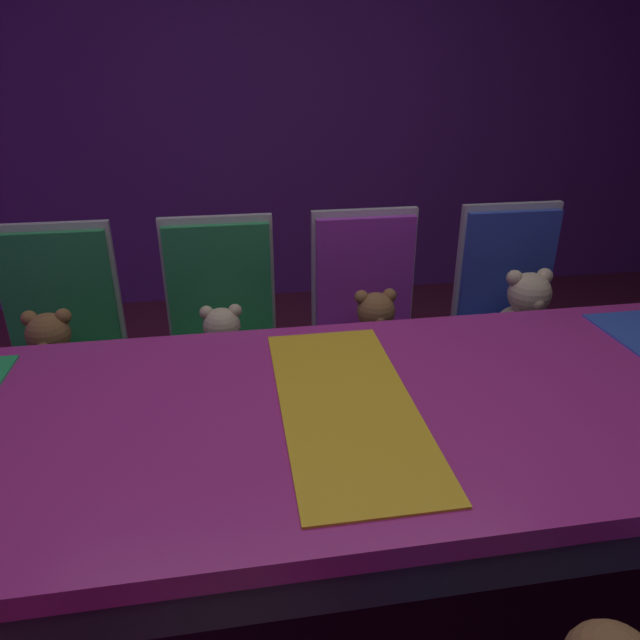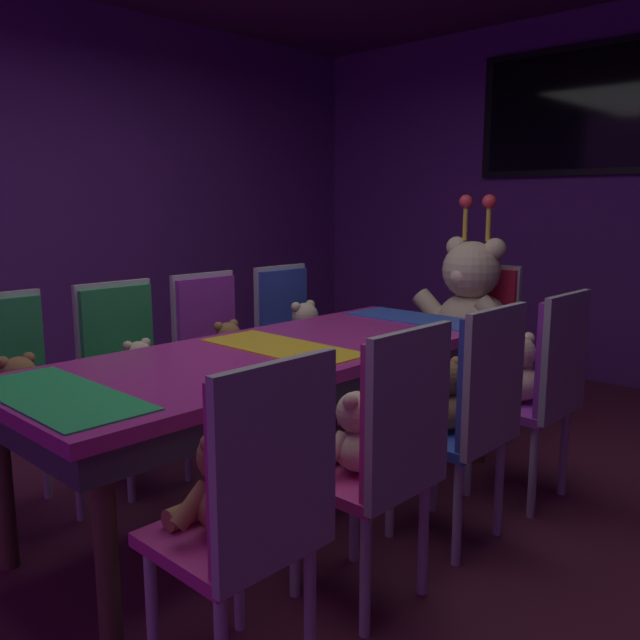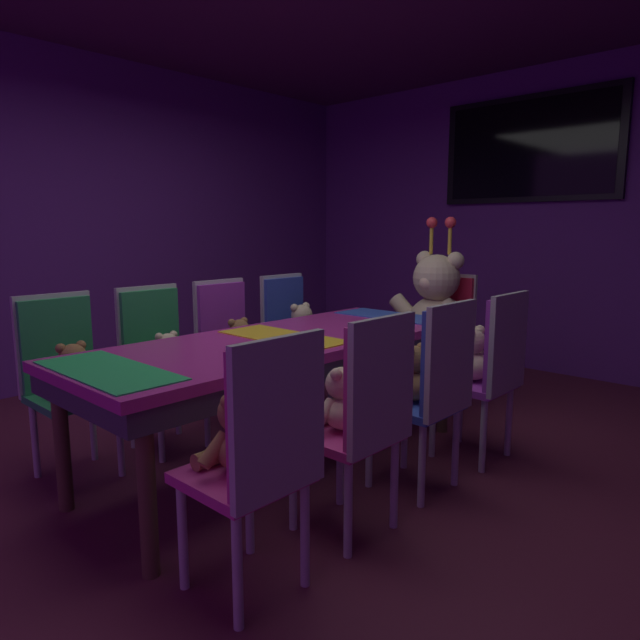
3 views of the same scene
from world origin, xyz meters
name	(u,v)px [view 2 (image 2 of 3)]	position (x,y,z in m)	size (l,w,h in m)	color
ground_plane	(284,505)	(0.00, 0.00, 0.00)	(7.90, 7.90, 0.00)	#591E33
wall_back	(584,199)	(0.00, 3.20, 1.40)	(5.20, 0.12, 2.80)	#59267F
wall_left	(22,198)	(-2.60, 0.00, 1.40)	(0.12, 6.40, 2.80)	#59267F
banquet_table	(282,367)	(0.00, 0.00, 0.65)	(0.90, 2.39, 0.75)	#B22D8C
chair_left_0	(7,383)	(-0.82, -0.87, 0.60)	(0.42, 0.41, 0.98)	#268C4C
teddy_left_0	(21,393)	(-0.68, -0.87, 0.58)	(0.23, 0.30, 0.29)	olive
chair_left_1	(124,361)	(-0.82, -0.30, 0.60)	(0.42, 0.41, 0.98)	#268C4C
teddy_left_1	(140,371)	(-0.68, -0.30, 0.57)	(0.22, 0.28, 0.26)	beige
chair_left_2	(213,343)	(-0.83, 0.25, 0.60)	(0.42, 0.41, 0.98)	purple
teddy_left_2	(229,350)	(-0.69, 0.25, 0.58)	(0.23, 0.30, 0.28)	olive
chair_left_3	(289,329)	(-0.84, 0.85, 0.60)	(0.42, 0.41, 0.98)	#2D47B2
teddy_left_3	(306,332)	(-0.69, 0.85, 0.60)	(0.27, 0.34, 0.32)	beige
chair_right_0	(258,499)	(0.83, -0.87, 0.60)	(0.42, 0.41, 0.98)	#CC338C
teddy_right_0	(223,486)	(0.68, -0.87, 0.59)	(0.25, 0.32, 0.30)	olive
chair_right_1	(389,443)	(0.83, -0.30, 0.60)	(0.42, 0.41, 0.98)	#CC338C
teddy_right_1	(356,436)	(0.68, -0.30, 0.58)	(0.24, 0.31, 0.29)	beige
chair_right_2	(475,404)	(0.81, 0.27, 0.60)	(0.42, 0.41, 0.98)	#2D47B2
teddy_right_2	(443,399)	(0.67, 0.27, 0.59)	(0.24, 0.31, 0.30)	olive
chair_right_3	(546,378)	(0.84, 0.83, 0.60)	(0.42, 0.41, 0.98)	purple
teddy_right_3	(516,372)	(0.69, 0.83, 0.60)	(0.26, 0.34, 0.32)	beige
throne_chair	(482,326)	(0.00, 1.74, 0.60)	(0.41, 0.42, 0.98)	red
king_teddy_bear	(469,303)	(0.00, 1.57, 0.76)	(0.75, 0.58, 0.96)	beige
wall_tv	(585,110)	(0.00, 3.11, 2.05)	(1.65, 0.06, 0.95)	black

